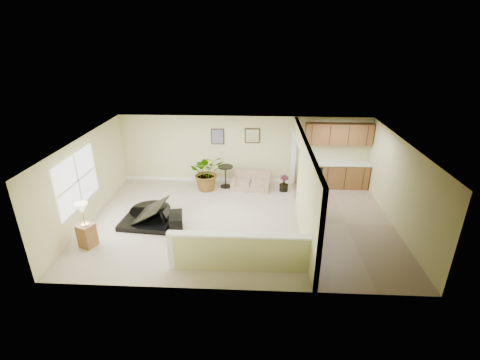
{
  "coord_description": "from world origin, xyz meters",
  "views": [
    {
      "loc": [
        0.47,
        -9.06,
        5.26
      ],
      "look_at": [
        -0.01,
        0.4,
        1.17
      ],
      "focal_mm": 26.0,
      "sensor_mm": 36.0,
      "label": 1
    }
  ],
  "objects_px": {
    "loveseat": "(251,180)",
    "lamp_stand": "(86,228)",
    "piano": "(147,203)",
    "piano_bench": "(176,222)",
    "palm_plant": "(207,172)",
    "small_plant": "(284,184)",
    "accent_table": "(225,174)"
  },
  "relations": [
    {
      "from": "loveseat",
      "to": "lamp_stand",
      "type": "distance_m",
      "value": 5.75
    },
    {
      "from": "piano",
      "to": "loveseat",
      "type": "distance_m",
      "value": 3.93
    },
    {
      "from": "loveseat",
      "to": "small_plant",
      "type": "bearing_deg",
      "value": -2.94
    },
    {
      "from": "piano_bench",
      "to": "palm_plant",
      "type": "bearing_deg",
      "value": 79.47
    },
    {
      "from": "accent_table",
      "to": "piano_bench",
      "type": "bearing_deg",
      "value": -110.69
    },
    {
      "from": "accent_table",
      "to": "lamp_stand",
      "type": "relative_size",
      "value": 0.63
    },
    {
      "from": "piano",
      "to": "lamp_stand",
      "type": "relative_size",
      "value": 1.49
    },
    {
      "from": "loveseat",
      "to": "lamp_stand",
      "type": "relative_size",
      "value": 1.13
    },
    {
      "from": "loveseat",
      "to": "accent_table",
      "type": "bearing_deg",
      "value": -177.27
    },
    {
      "from": "piano_bench",
      "to": "palm_plant",
      "type": "relative_size",
      "value": 0.51
    },
    {
      "from": "lamp_stand",
      "to": "piano",
      "type": "bearing_deg",
      "value": 49.84
    },
    {
      "from": "piano_bench",
      "to": "loveseat",
      "type": "bearing_deg",
      "value": 55.32
    },
    {
      "from": "small_plant",
      "to": "loveseat",
      "type": "bearing_deg",
      "value": 170.9
    },
    {
      "from": "loveseat",
      "to": "lamp_stand",
      "type": "height_order",
      "value": "lamp_stand"
    },
    {
      "from": "piano",
      "to": "piano_bench",
      "type": "bearing_deg",
      "value": -20.97
    },
    {
      "from": "piano_bench",
      "to": "lamp_stand",
      "type": "xyz_separation_m",
      "value": [
        -2.15,
        -0.94,
        0.29
      ]
    },
    {
      "from": "piano_bench",
      "to": "piano",
      "type": "bearing_deg",
      "value": 153.95
    },
    {
      "from": "accent_table",
      "to": "lamp_stand",
      "type": "xyz_separation_m",
      "value": [
        -3.29,
        -3.96,
        0.02
      ]
    },
    {
      "from": "lamp_stand",
      "to": "palm_plant",
      "type": "bearing_deg",
      "value": 54.43
    },
    {
      "from": "piano",
      "to": "loveseat",
      "type": "height_order",
      "value": "piano"
    },
    {
      "from": "piano",
      "to": "piano_bench",
      "type": "xyz_separation_m",
      "value": [
        0.96,
        -0.47,
        -0.34
      ]
    },
    {
      "from": "piano",
      "to": "palm_plant",
      "type": "distance_m",
      "value": 2.76
    },
    {
      "from": "palm_plant",
      "to": "accent_table",
      "type": "bearing_deg",
      "value": 20.27
    },
    {
      "from": "piano",
      "to": "accent_table",
      "type": "bearing_deg",
      "value": 55.59
    },
    {
      "from": "piano_bench",
      "to": "small_plant",
      "type": "height_order",
      "value": "small_plant"
    },
    {
      "from": "piano_bench",
      "to": "loveseat",
      "type": "relative_size",
      "value": 0.51
    },
    {
      "from": "accent_table",
      "to": "palm_plant",
      "type": "bearing_deg",
      "value": -159.73
    },
    {
      "from": "small_plant",
      "to": "palm_plant",
      "type": "bearing_deg",
      "value": 179.71
    },
    {
      "from": "piano_bench",
      "to": "accent_table",
      "type": "relative_size",
      "value": 0.9
    },
    {
      "from": "small_plant",
      "to": "lamp_stand",
      "type": "xyz_separation_m",
      "value": [
        -5.39,
        -3.72,
        0.28
      ]
    },
    {
      "from": "small_plant",
      "to": "accent_table",
      "type": "bearing_deg",
      "value": 173.35
    },
    {
      "from": "loveseat",
      "to": "palm_plant",
      "type": "relative_size",
      "value": 1.0
    }
  ]
}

